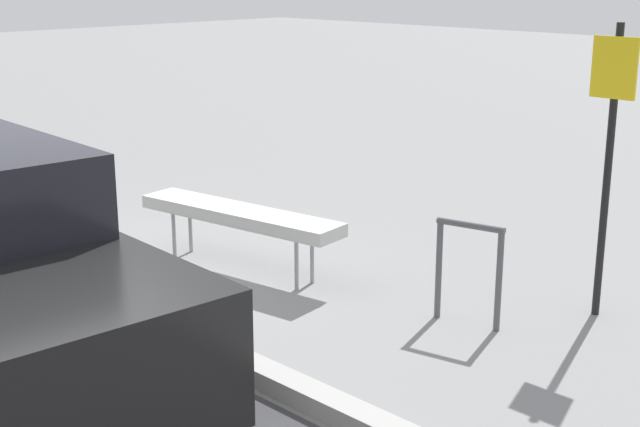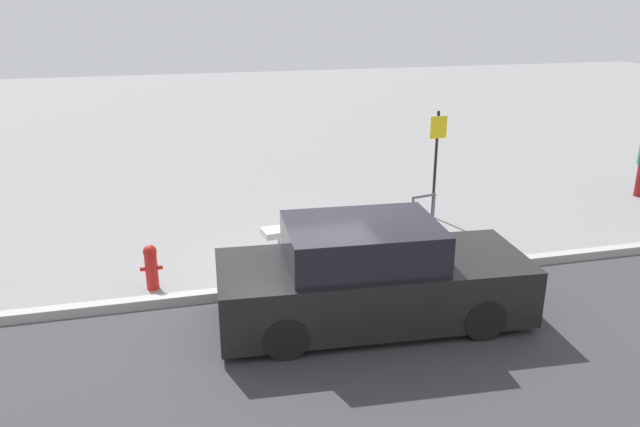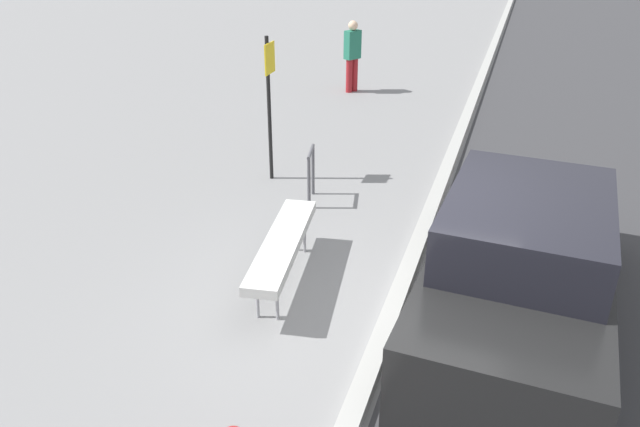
{
  "view_description": "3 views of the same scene",
  "coord_description": "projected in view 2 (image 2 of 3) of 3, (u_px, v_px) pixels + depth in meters",
  "views": [
    {
      "loc": [
        6.46,
        -3.59,
        2.7
      ],
      "look_at": [
        1.36,
        1.52,
        0.69
      ],
      "focal_mm": 50.0,
      "sensor_mm": 36.0,
      "label": 1
    },
    {
      "loc": [
        -2.12,
        -9.01,
        4.56
      ],
      "look_at": [
        0.41,
        1.1,
        0.88
      ],
      "focal_mm": 35.0,
      "sensor_mm": 36.0,
      "label": 2
    },
    {
      "loc": [
        -5.41,
        -1.01,
        4.11
      ],
      "look_at": [
        0.69,
        1.0,
        0.87
      ],
      "focal_mm": 35.0,
      "sensor_mm": 36.0,
      "label": 3
    }
  ],
  "objects": [
    {
      "name": "sign_post",
      "position": [
        436.0,
        155.0,
        13.0
      ],
      "size": [
        0.36,
        0.08,
        2.3
      ],
      "color": "black",
      "rests_on": "ground_plane"
    },
    {
      "name": "ground_plane",
      "position": [
        312.0,
        287.0,
        10.24
      ],
      "size": [
        60.0,
        60.0,
        0.0
      ],
      "primitive_type": "plane",
      "color": "gray"
    },
    {
      "name": "bench",
      "position": [
        319.0,
        227.0,
        11.45
      ],
      "size": [
        2.16,
        0.69,
        0.58
      ],
      "rotation": [
        0.0,
        0.0,
        0.14
      ],
      "color": "#99999E",
      "rests_on": "ground_plane"
    },
    {
      "name": "fire_hydrant",
      "position": [
        151.0,
        266.0,
        10.07
      ],
      "size": [
        0.36,
        0.22,
        0.77
      ],
      "color": "red",
      "rests_on": "ground_plane"
    },
    {
      "name": "curb",
      "position": [
        312.0,
        284.0,
        10.22
      ],
      "size": [
        60.0,
        0.2,
        0.13
      ],
      "color": "#A8A8A3",
      "rests_on": "ground_plane"
    },
    {
      "name": "parked_car_near",
      "position": [
        370.0,
        278.0,
        9.0
      ],
      "size": [
        4.56,
        2.0,
        1.53
      ],
      "rotation": [
        0.0,
        0.0,
        -0.06
      ],
      "color": "black",
      "rests_on": "ground_plane"
    },
    {
      "name": "bike_rack",
      "position": [
        423.0,
        210.0,
        12.34
      ],
      "size": [
        0.55,
        0.16,
        0.83
      ],
      "rotation": [
        0.0,
        0.0,
        0.21
      ],
      "color": "#515156",
      "rests_on": "ground_plane"
    }
  ]
}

